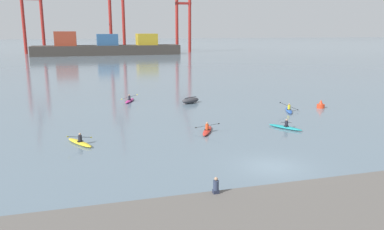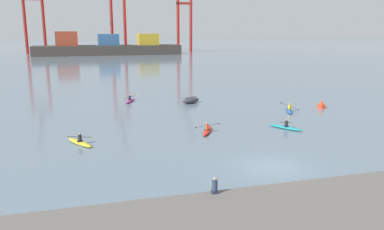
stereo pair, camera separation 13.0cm
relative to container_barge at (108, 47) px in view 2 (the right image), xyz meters
The scene contains 13 objects.
ground_plane 123.38m from the container_barge, 88.59° to the right, with size 800.00×800.00×0.00m, color slate.
container_barge is the anchor object (origin of this frame).
gantry_crane_west 33.15m from the container_barge, 150.61° to the left, with size 7.91×19.53×33.77m.
gantry_crane_west_mid 19.72m from the container_barge, 64.77° to the left, with size 6.30×16.97×38.18m.
gantry_crane_east_mid 34.72m from the container_barge, 13.57° to the left, with size 6.54×17.98×34.34m.
capsized_dinghy 99.98m from the container_barge, 87.76° to the right, with size 2.82×2.16×0.76m.
channel_buoy 108.47m from the container_barge, 80.58° to the right, with size 0.90×0.90×1.00m.
kayak_teal 114.86m from the container_barge, 85.54° to the right, with size 2.30×3.21×0.95m.
kayak_blue 108.55m from the container_barge, 83.03° to the right, with size 2.01×3.36×1.08m.
kayak_yellow 114.81m from the container_barge, 94.68° to the right, with size 2.21×3.25×0.95m.
kayak_magenta 96.87m from the container_barge, 91.95° to the right, with size 2.07×3.38×0.99m.
kayak_red 113.71m from the container_barge, 89.20° to the right, with size 2.07×3.31×0.95m.
seated_onlooker 127.42m from the container_barge, 91.09° to the right, with size 0.32×0.30×0.90m.
Camera 2 is at (-11.63, -21.71, 8.92)m, focal length 35.70 mm.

